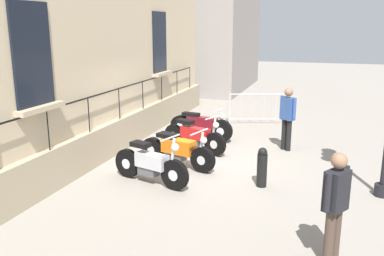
# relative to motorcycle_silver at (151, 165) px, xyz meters

# --- Properties ---
(ground_plane) EXTENTS (60.00, 60.00, 0.00)m
(ground_plane) POSITION_rel_motorcycle_silver_xyz_m (0.36, 1.88, -0.42)
(ground_plane) COLOR gray
(building_facade) EXTENTS (0.82, 13.99, 7.07)m
(building_facade) POSITION_rel_motorcycle_silver_xyz_m (-2.11, 1.88, 2.99)
(building_facade) COLOR #C6B28E
(building_facade) RESTS_ON ground_plane
(motorcycle_silver) EXTENTS (1.90, 0.78, 1.11)m
(motorcycle_silver) POSITION_rel_motorcycle_silver_xyz_m (0.00, 0.00, 0.00)
(motorcycle_silver) COLOR black
(motorcycle_silver) RESTS_ON ground_plane
(motorcycle_orange) EXTENTS (2.04, 0.88, 0.96)m
(motorcycle_orange) POSITION_rel_motorcycle_silver_xyz_m (0.16, 1.19, -0.01)
(motorcycle_orange) COLOR black
(motorcycle_orange) RESTS_ON ground_plane
(motorcycle_red) EXTENTS (1.94, 0.91, 1.02)m
(motorcycle_red) POSITION_rel_motorcycle_silver_xyz_m (0.16, 2.54, -0.01)
(motorcycle_red) COLOR black
(motorcycle_red) RESTS_ON ground_plane
(motorcycle_maroon) EXTENTS (1.99, 0.63, 0.96)m
(motorcycle_maroon) POSITION_rel_motorcycle_silver_xyz_m (-0.01, 3.68, -0.01)
(motorcycle_maroon) COLOR black
(motorcycle_maroon) RESTS_ON ground_plane
(crowd_barrier) EXTENTS (1.92, 0.66, 1.05)m
(crowd_barrier) POSITION_rel_motorcycle_silver_xyz_m (1.27, 6.28, 0.15)
(crowd_barrier) COLOR #B7B7BF
(crowd_barrier) RESTS_ON ground_plane
(bollard) EXTENTS (0.21, 0.21, 0.85)m
(bollard) POSITION_rel_motorcycle_silver_xyz_m (2.28, 0.56, 0.01)
(bollard) COLOR black
(bollard) RESTS_ON ground_plane
(pedestrian_standing) EXTENTS (0.37, 0.47, 1.65)m
(pedestrian_standing) POSITION_rel_motorcycle_silver_xyz_m (3.66, -2.02, 0.51)
(pedestrian_standing) COLOR #47382D
(pedestrian_standing) RESTS_ON ground_plane
(pedestrian_walking) EXTENTS (0.45, 0.39, 1.71)m
(pedestrian_walking) POSITION_rel_motorcycle_silver_xyz_m (2.50, 3.39, 0.55)
(pedestrian_walking) COLOR black
(pedestrian_walking) RESTS_ON ground_plane
(distant_building) EXTENTS (4.61, 7.35, 8.59)m
(distant_building) POSITION_rel_motorcycle_silver_xyz_m (-2.91, 14.08, 3.88)
(distant_building) COLOR gray
(distant_building) RESTS_ON ground_plane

